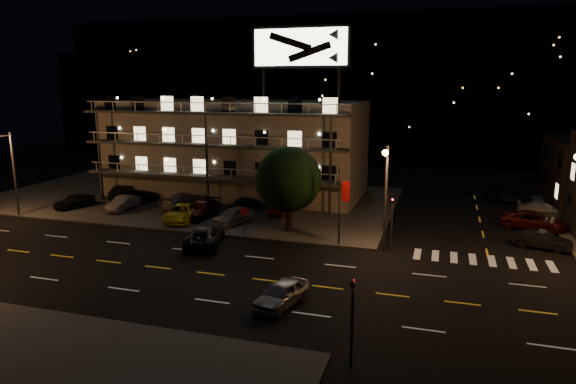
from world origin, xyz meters
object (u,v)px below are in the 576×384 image
(side_car_0, at_px, (542,240))
(road_car_east, at_px, (281,294))
(lot_car_4, at_px, (233,216))
(lot_car_7, at_px, (186,200))
(tree, at_px, (288,181))
(lot_car_2, at_px, (182,213))
(road_car_west, at_px, (205,236))

(side_car_0, distance_m, road_car_east, 22.42)
(lot_car_4, distance_m, road_car_east, 17.47)
(side_car_0, height_order, road_car_east, road_car_east)
(lot_car_4, relative_size, lot_car_7, 0.83)
(tree, height_order, road_car_east, tree)
(lot_car_4, distance_m, lot_car_7, 8.05)
(lot_car_2, height_order, lot_car_7, lot_car_7)
(tree, relative_size, road_car_west, 1.31)
(lot_car_7, xyz_separation_m, road_car_east, (16.16, -18.96, -0.20))
(side_car_0, bearing_deg, lot_car_4, 108.68)
(road_car_west, bearing_deg, side_car_0, -179.55)
(lot_car_2, relative_size, side_car_0, 1.26)
(road_car_east, height_order, road_car_west, road_car_west)
(road_car_east, bearing_deg, tree, 120.99)
(tree, height_order, lot_car_7, tree)
(tree, distance_m, lot_car_2, 10.81)
(lot_car_4, bearing_deg, road_car_west, -71.32)
(side_car_0, relative_size, road_car_west, 0.76)
(side_car_0, relative_size, road_car_east, 0.99)
(side_car_0, distance_m, road_car_west, 26.06)
(lot_car_2, bearing_deg, side_car_0, -10.92)
(lot_car_2, xyz_separation_m, road_car_east, (14.18, -14.40, -0.16))
(tree, distance_m, road_car_east, 15.23)
(lot_car_4, relative_size, road_car_east, 1.04)
(lot_car_4, distance_m, side_car_0, 25.27)
(tree, height_order, road_car_west, tree)
(lot_car_7, bearing_deg, tree, 178.60)
(road_car_east, relative_size, road_car_west, 0.77)
(lot_car_7, distance_m, side_car_0, 32.32)
(lot_car_2, xyz_separation_m, road_car_west, (5.06, -5.61, -0.12))
(tree, height_order, side_car_0, tree)
(tree, bearing_deg, road_car_east, -74.39)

